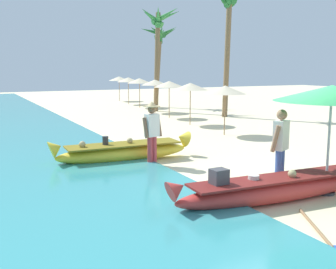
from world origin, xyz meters
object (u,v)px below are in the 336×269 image
(paddle, at_px, (321,234))
(boat_red_foreground, at_px, (277,188))
(person_tourist_customer, at_px, (281,145))
(boat_yellow_midground, at_px, (124,152))
(palm_tree_leaning_seaward, at_px, (159,29))
(person_vendor_hatted, at_px, (152,129))
(patio_umbrella_large, at_px, (332,94))
(palm_tree_mid_cluster, at_px, (229,12))
(palm_tree_tall_inland, at_px, (160,40))

(paddle, bearing_deg, boat_red_foreground, 72.89)
(boat_red_foreground, xyz_separation_m, person_tourist_customer, (0.60, 0.61, 0.70))
(paddle, bearing_deg, boat_yellow_midground, 98.83)
(boat_yellow_midground, height_order, palm_tree_leaning_seaward, palm_tree_leaning_seaward)
(boat_yellow_midground, relative_size, person_vendor_hatted, 2.40)
(boat_yellow_midground, bearing_deg, palm_tree_leaning_seaward, 60.48)
(boat_red_foreground, height_order, person_tourist_customer, person_tourist_customer)
(paddle, bearing_deg, person_vendor_hatted, 94.46)
(person_vendor_hatted, relative_size, person_tourist_customer, 0.99)
(patio_umbrella_large, bearing_deg, palm_tree_mid_cluster, 63.89)
(palm_tree_mid_cluster, xyz_separation_m, paddle, (-7.73, -13.73, -5.38))
(boat_red_foreground, bearing_deg, palm_tree_tall_inland, 71.10)
(boat_yellow_midground, xyz_separation_m, palm_tree_leaning_seaward, (6.65, 11.74, 4.56))
(boat_red_foreground, relative_size, person_vendor_hatted, 2.75)
(palm_tree_mid_cluster, bearing_deg, boat_red_foreground, -120.82)
(boat_yellow_midground, xyz_separation_m, patio_umbrella_large, (2.70, -4.66, 1.79))
(boat_red_foreground, height_order, palm_tree_tall_inland, palm_tree_tall_inland)
(boat_yellow_midground, distance_m, palm_tree_leaning_seaward, 14.24)
(patio_umbrella_large, bearing_deg, palm_tree_leaning_seaward, 76.47)
(person_tourist_customer, relative_size, paddle, 1.08)
(boat_yellow_midground, relative_size, patio_umbrella_large, 1.79)
(palm_tree_mid_cluster, distance_m, paddle, 16.65)
(palm_tree_leaning_seaward, distance_m, palm_tree_mid_cluster, 4.69)
(patio_umbrella_large, height_order, palm_tree_leaning_seaward, palm_tree_leaning_seaward)
(boat_red_foreground, xyz_separation_m, patio_umbrella_large, (1.26, -0.07, 1.80))
(palm_tree_mid_cluster, bearing_deg, palm_tree_tall_inland, 97.10)
(boat_yellow_midground, bearing_deg, paddle, -81.17)
(person_vendor_hatted, distance_m, palm_tree_tall_inland, 16.96)
(person_tourist_customer, relative_size, palm_tree_leaning_seaward, 0.28)
(person_tourist_customer, bearing_deg, patio_umbrella_large, -45.66)
(person_vendor_hatted, bearing_deg, boat_red_foreground, -76.74)
(palm_tree_leaning_seaward, distance_m, paddle, 19.40)
(boat_yellow_midground, height_order, person_tourist_customer, person_tourist_customer)
(boat_red_foreground, height_order, palm_tree_leaning_seaward, palm_tree_leaning_seaward)
(patio_umbrella_large, xyz_separation_m, palm_tree_mid_cluster, (5.99, 12.22, 3.34))
(boat_red_foreground, relative_size, patio_umbrella_large, 2.06)
(person_vendor_hatted, bearing_deg, patio_umbrella_large, -61.03)
(palm_tree_tall_inland, bearing_deg, boat_yellow_midground, -119.04)
(boat_yellow_midground, xyz_separation_m, palm_tree_tall_inland, (7.87, 14.17, 4.07))
(person_tourist_customer, relative_size, palm_tree_tall_inland, 0.32)
(patio_umbrella_large, relative_size, paddle, 1.44)
(person_vendor_hatted, relative_size, palm_tree_leaning_seaward, 0.28)
(patio_umbrella_large, height_order, palm_tree_mid_cluster, palm_tree_mid_cluster)
(person_tourist_customer, bearing_deg, boat_red_foreground, -134.73)
(boat_yellow_midground, height_order, palm_tree_tall_inland, palm_tree_tall_inland)
(person_tourist_customer, distance_m, patio_umbrella_large, 1.44)
(boat_red_foreground, relative_size, paddle, 2.95)
(palm_tree_mid_cluster, bearing_deg, boat_yellow_midground, -138.99)
(person_tourist_customer, distance_m, palm_tree_leaning_seaward, 16.84)
(paddle, bearing_deg, palm_tree_mid_cluster, 60.60)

